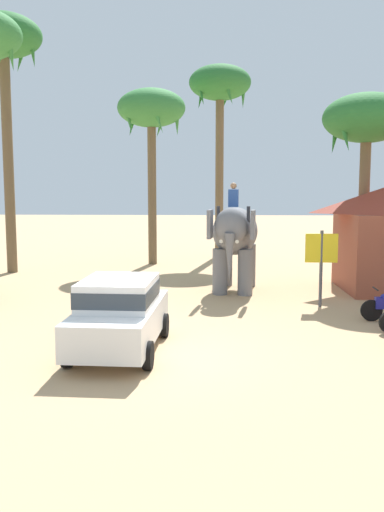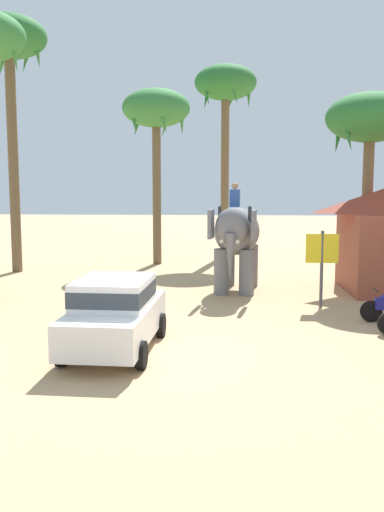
# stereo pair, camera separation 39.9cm
# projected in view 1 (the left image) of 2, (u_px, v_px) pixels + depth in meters

# --- Properties ---
(ground_plane) EXTENTS (120.00, 120.00, 0.00)m
(ground_plane) POSITION_uv_depth(u_px,v_px,m) (143.00, 354.00, 12.82)
(ground_plane) COLOR tan
(car_sedan_foreground) EXTENTS (2.00, 4.16, 1.70)m
(car_sedan_foreground) POSITION_uv_depth(u_px,v_px,m) (120.00, 312.00, 12.95)
(car_sedan_foreground) COLOR white
(car_sedan_foreground) RESTS_ON ground
(elephant_with_mahout) EXTENTS (1.97, 3.96, 3.88)m
(elephant_with_mahout) POSITION_uv_depth(u_px,v_px,m) (235.00, 236.00, 20.24)
(elephant_with_mahout) COLOR slate
(elephant_with_mahout) RESTS_ON ground
(palm_tree_behind_elephant) EXTENTS (3.20, 3.20, 9.94)m
(palm_tree_behind_elephant) POSITION_uv_depth(u_px,v_px,m) (220.00, 90.00, 29.24)
(palm_tree_behind_elephant) COLOR brown
(palm_tree_behind_elephant) RESTS_ON ground
(palm_tree_near_hut) EXTENTS (3.20, 3.20, 7.13)m
(palm_tree_near_hut) POSITION_uv_depth(u_px,v_px,m) (367.00, 123.00, 20.67)
(palm_tree_near_hut) COLOR brown
(palm_tree_near_hut) RESTS_ON ground
(palm_tree_far_back) EXTENTS (3.20, 3.20, 10.91)m
(palm_tree_far_back) POSITION_uv_depth(u_px,v_px,m) (4.00, 47.00, 23.74)
(palm_tree_far_back) COLOR brown
(palm_tree_far_back) RESTS_ON ground
(palm_tree_leaning_seaward) EXTENTS (3.20, 3.20, 8.30)m
(palm_tree_leaning_seaward) POSITION_uv_depth(u_px,v_px,m) (151.00, 113.00, 26.67)
(palm_tree_leaning_seaward) COLOR brown
(palm_tree_leaning_seaward) RESTS_ON ground
(signboard_yellow) EXTENTS (1.00, 0.10, 2.40)m
(signboard_yellow) POSITION_uv_depth(u_px,v_px,m) (321.00, 253.00, 17.68)
(signboard_yellow) COLOR #4C4C51
(signboard_yellow) RESTS_ON ground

